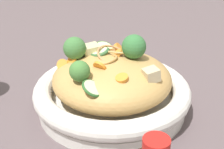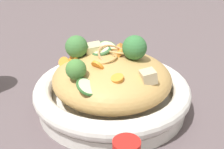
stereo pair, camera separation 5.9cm
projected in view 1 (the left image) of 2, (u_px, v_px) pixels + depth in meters
name	position (u px, v px, depth m)	size (l,w,h in m)	color
ground_plane	(112.00, 108.00, 0.62)	(3.00, 3.00, 0.00)	#584A4D
serving_bowl	(112.00, 95.00, 0.61)	(0.30, 0.30, 0.06)	white
noodle_heap	(112.00, 78.00, 0.59)	(0.23, 0.23, 0.10)	tan
broccoli_florets	(101.00, 52.00, 0.57)	(0.17, 0.14, 0.07)	#9AAB6C
carrot_coins	(102.00, 60.00, 0.58)	(0.14, 0.15, 0.04)	orange
zucchini_slices	(99.00, 57.00, 0.60)	(0.10, 0.20, 0.04)	beige
chicken_chunks	(111.00, 59.00, 0.58)	(0.12, 0.14, 0.03)	#C6B489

